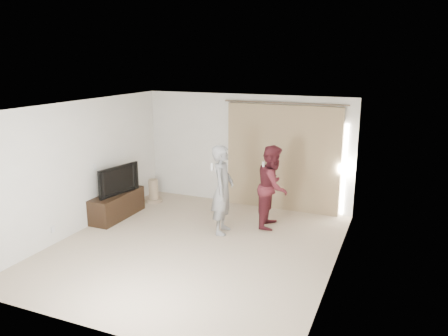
{
  "coord_description": "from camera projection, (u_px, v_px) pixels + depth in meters",
  "views": [
    {
      "loc": [
        3.38,
        -6.67,
        3.4
      ],
      "look_at": [
        0.09,
        1.2,
        1.24
      ],
      "focal_mm": 35.0,
      "sensor_mm": 36.0,
      "label": 1
    }
  ],
  "objects": [
    {
      "name": "floor",
      "position": [
        194.0,
        247.0,
        8.06
      ],
      "size": [
        5.5,
        5.5,
        0.0
      ],
      "primitive_type": "plane",
      "color": "tan",
      "rests_on": "ground"
    },
    {
      "name": "person_woman",
      "position": [
        273.0,
        186.0,
        8.89
      ],
      "size": [
        0.71,
        0.88,
        1.71
      ],
      "color": "#561C24",
      "rests_on": "ground"
    },
    {
      "name": "scratching_post",
      "position": [
        154.0,
        193.0,
        10.58
      ],
      "size": [
        0.41,
        0.41,
        0.55
      ],
      "color": "tan",
      "rests_on": "ground"
    },
    {
      "name": "person_man",
      "position": [
        223.0,
        190.0,
        8.55
      ],
      "size": [
        0.52,
        0.7,
        1.77
      ],
      "color": "gray",
      "rests_on": "ground"
    },
    {
      "name": "wall_left",
      "position": [
        81.0,
        166.0,
        8.68
      ],
      "size": [
        0.04,
        5.5,
        2.6
      ],
      "color": "silver",
      "rests_on": "ground"
    },
    {
      "name": "tv",
      "position": [
        115.0,
        179.0,
        9.39
      ],
      "size": [
        0.35,
        1.09,
        0.63
      ],
      "primitive_type": "imported",
      "rotation": [
        0.0,
        0.0,
        1.37
      ],
      "color": "black",
      "rests_on": "tv_console"
    },
    {
      "name": "wall_back",
      "position": [
        246.0,
        150.0,
        10.2
      ],
      "size": [
        5.0,
        0.04,
        2.6
      ],
      "primitive_type": "cube",
      "color": "silver",
      "rests_on": "ground"
    },
    {
      "name": "tv_console",
      "position": [
        117.0,
        205.0,
        9.53
      ],
      "size": [
        0.49,
        1.42,
        0.55
      ],
      "primitive_type": "cube",
      "color": "black",
      "rests_on": "ground"
    },
    {
      "name": "curtain",
      "position": [
        283.0,
        158.0,
        9.82
      ],
      "size": [
        2.8,
        0.11,
        2.46
      ],
      "color": "#977F5C",
      "rests_on": "ground"
    },
    {
      "name": "ceiling",
      "position": [
        192.0,
        106.0,
        7.42
      ],
      "size": [
        5.0,
        5.5,
        0.01
      ],
      "primitive_type": "cube",
      "color": "silver",
      "rests_on": "wall_back"
    }
  ]
}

